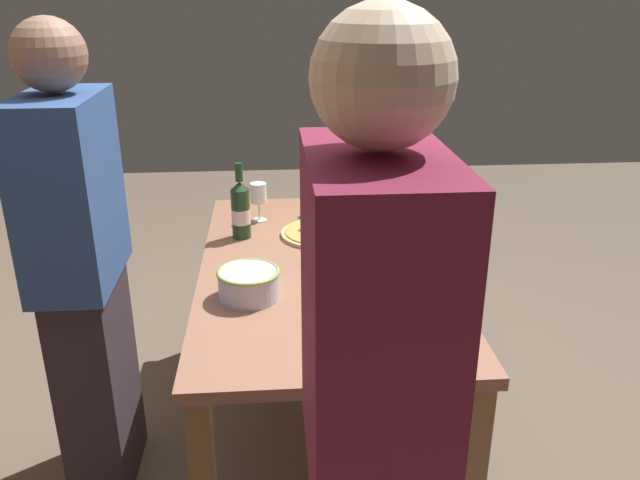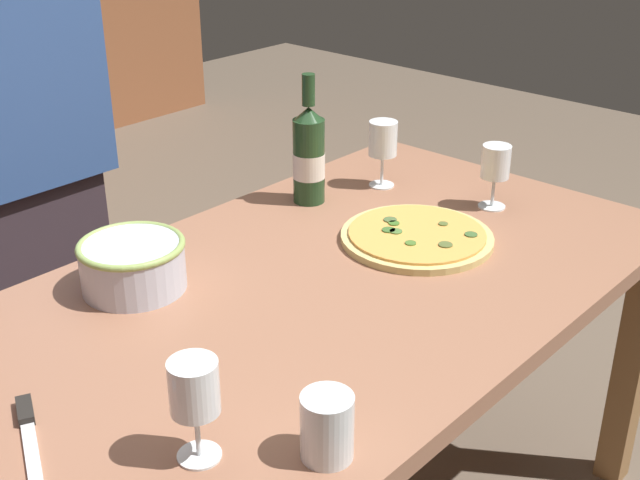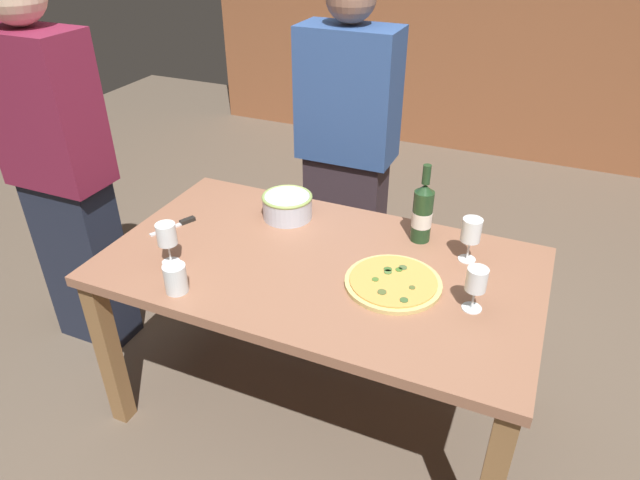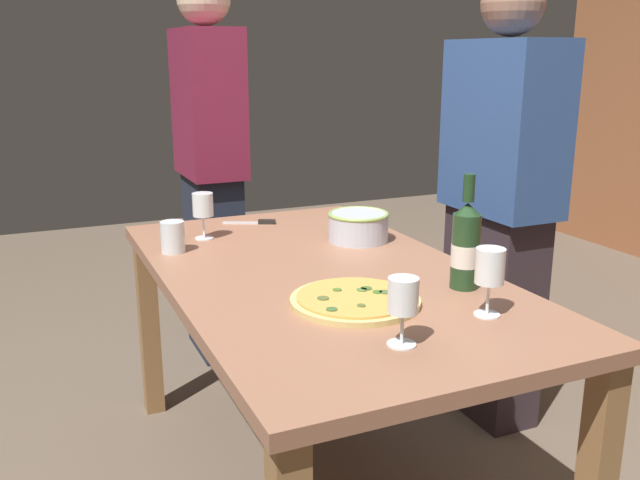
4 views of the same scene
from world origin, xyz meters
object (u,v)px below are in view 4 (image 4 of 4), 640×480
at_px(serving_bowl, 358,225).
at_px(wine_glass_near_pizza, 203,206).
at_px(dining_table, 320,300).
at_px(wine_bottle, 466,245).
at_px(cup_amber, 173,237).
at_px(person_guest_left, 211,169).
at_px(wine_glass_far_left, 403,300).
at_px(pizza, 355,300).
at_px(pizza_knife, 256,222).
at_px(person_host, 499,206).
at_px(wine_glass_by_bottle, 490,268).

bearing_deg(serving_bowl, wine_glass_near_pizza, -116.90).
xyz_separation_m(dining_table, wine_bottle, (0.30, 0.30, 0.22)).
relative_size(cup_amber, person_guest_left, 0.06).
bearing_deg(person_guest_left, wine_glass_far_left, -1.67).
xyz_separation_m(pizza, pizza_knife, (-0.93, 0.05, -0.00)).
bearing_deg(dining_table, serving_bowl, 135.10).
xyz_separation_m(cup_amber, person_host, (0.17, 1.17, 0.03)).
height_order(wine_bottle, pizza_knife, wine_bottle).
distance_m(wine_glass_near_pizza, person_guest_left, 0.75).
height_order(serving_bowl, wine_glass_far_left, wine_glass_far_left).
bearing_deg(person_host, cup_amber, -22.71).
relative_size(pizza, cup_amber, 3.30).
bearing_deg(pizza, cup_amber, -153.98).
xyz_separation_m(wine_bottle, person_guest_left, (-1.52, -0.30, 0.01)).
bearing_deg(dining_table, wine_glass_near_pizza, -156.43).
xyz_separation_m(cup_amber, person_guest_left, (-0.84, 0.36, 0.08)).
distance_m(dining_table, wine_bottle, 0.48).
distance_m(wine_bottle, person_host, 0.72).
xyz_separation_m(pizza, wine_bottle, (0.01, 0.33, 0.11)).
xyz_separation_m(serving_bowl, pizza_knife, (-0.38, -0.24, -0.05)).
bearing_deg(wine_glass_by_bottle, pizza_knife, -169.30).
xyz_separation_m(serving_bowl, person_guest_left, (-0.96, -0.26, 0.07)).
height_order(dining_table, wine_glass_near_pizza, wine_glass_near_pizza).
height_order(pizza, wine_glass_by_bottle, wine_glass_by_bottle).
relative_size(pizza, person_host, 0.21).
height_order(wine_glass_by_bottle, person_host, person_host).
relative_size(wine_glass_near_pizza, cup_amber, 1.58).
xyz_separation_m(wine_glass_near_pizza, person_host, (0.30, 1.04, -0.03)).
height_order(dining_table, wine_glass_far_left, wine_glass_far_left).
distance_m(dining_table, person_host, 0.86).
bearing_deg(person_host, wine_glass_by_bottle, 36.07).
xyz_separation_m(serving_bowl, wine_bottle, (0.56, 0.04, 0.07)).
xyz_separation_m(wine_glass_near_pizza, wine_glass_far_left, (1.07, 0.17, -0.01)).
distance_m(wine_bottle, wine_glass_by_bottle, 0.21).
xyz_separation_m(wine_glass_far_left, person_guest_left, (-1.79, 0.05, 0.02)).
relative_size(pizza_knife, person_guest_left, 0.11).
height_order(wine_bottle, person_host, person_host).
xyz_separation_m(dining_table, wine_glass_by_bottle, (0.50, 0.23, 0.22)).
distance_m(serving_bowl, wine_bottle, 0.57).
relative_size(dining_table, cup_amber, 15.51).
bearing_deg(person_guest_left, wine_glass_near_pizza, -17.28).
bearing_deg(wine_glass_near_pizza, wine_glass_far_left, 8.91).
bearing_deg(dining_table, pizza_knife, 178.37).
relative_size(pizza, wine_glass_near_pizza, 2.09).
bearing_deg(pizza_knife, person_host, 61.60).
bearing_deg(person_host, pizza, 16.21).
height_order(serving_bowl, wine_bottle, wine_bottle).
bearing_deg(wine_glass_far_left, wine_glass_by_bottle, 103.88).
bearing_deg(wine_glass_by_bottle, dining_table, -154.84).
bearing_deg(cup_amber, serving_bowl, 79.12).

